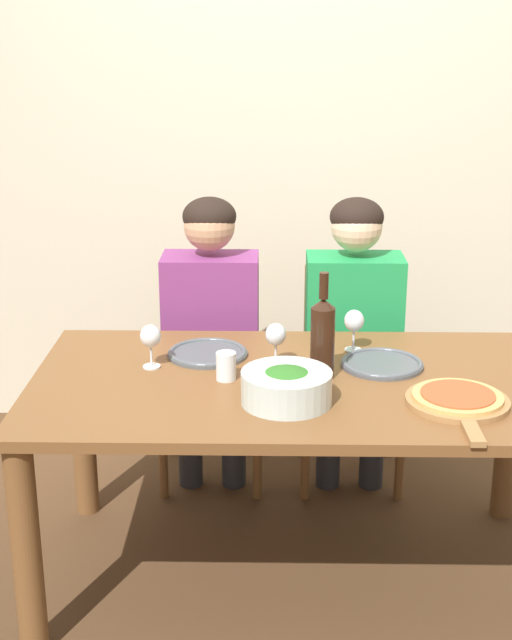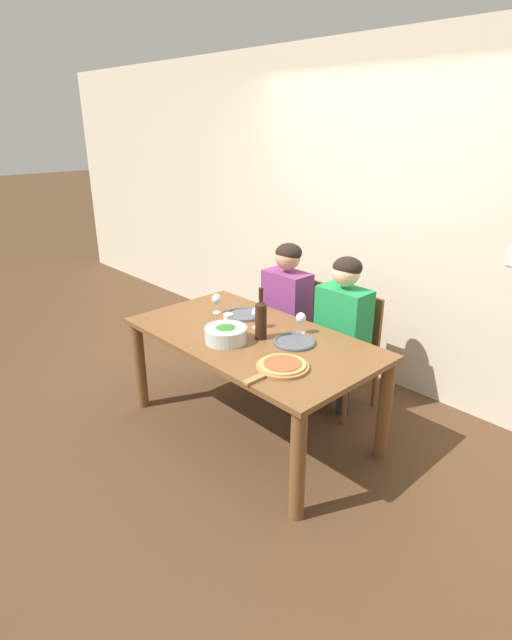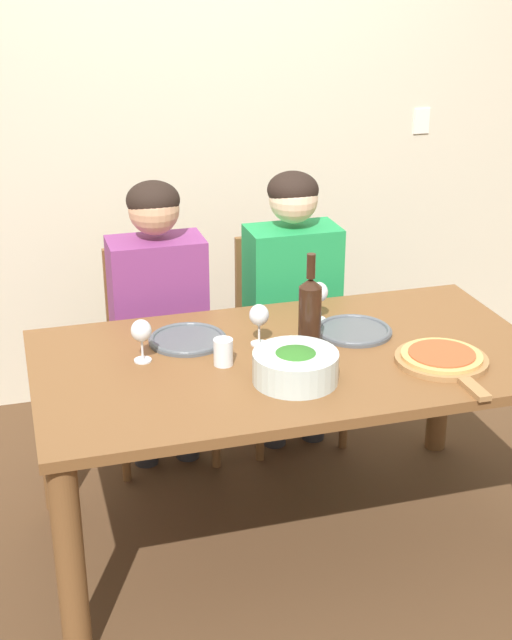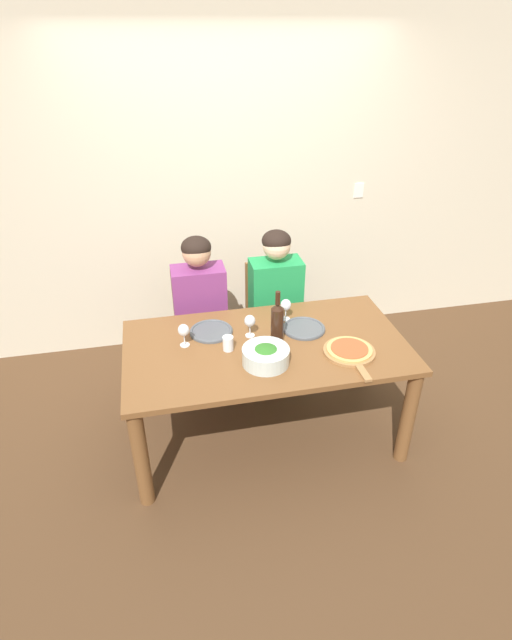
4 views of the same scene
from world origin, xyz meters
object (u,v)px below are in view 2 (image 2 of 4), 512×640
Objects in this scene: chair_right at (348,348)px; water_tumbler at (228,320)px; person_woman at (285,302)px; wine_glass_right at (301,319)px; dinner_plate_left at (244,314)px; pizza_on_board at (282,366)px; broccoli_bowl at (226,334)px; dinner_plate_right at (295,342)px; wine_bottle at (261,318)px; person_man at (342,321)px; chair_left at (294,327)px; wine_glass_centre at (257,314)px; wine_glass_left at (216,300)px.

chair_right reaches higher than water_tumbler.
person_woman reaches higher than wine_glass_right.
wine_glass_right is (0.51, 0.06, 0.10)m from dinner_plate_left.
pizza_on_board reaches higher than dinner_plate_left.
dinner_plate_right is at bearing 43.45° from broccoli_bowl.
dinner_plate_left is (-0.55, -0.58, 0.27)m from chair_right.
broccoli_bowl is (-0.28, -0.98, 0.32)m from chair_right.
pizza_on_board is at bearing -28.18° from wine_bottle.
person_man reaches higher than broccoli_bowl.
chair_left is 0.86m from water_tumbler.
broccoli_bowl is at bearing -73.51° from chair_left.
dinner_plate_left is 0.89m from pizza_on_board.
wine_glass_centre is (-0.55, 0.32, 0.09)m from pizza_on_board.
chair_right is at bearing 46.29° from dinner_plate_left.
person_woman reaches higher than wine_bottle.
person_man reaches higher than wine_glass_right.
person_woman is 0.62m from wine_glass_left.
wine_glass_centre reaches higher than chair_right.
person_man is (0.57, 0.00, 0.00)m from person_woman.
person_man is 0.94m from wine_glass_left.
water_tumbler is at bearing -124.71° from person_man.
chair_right reaches higher than broccoli_bowl.
wine_glass_left is (-0.57, 0.08, -0.04)m from wine_bottle.
dinner_plate_left is 0.52m from wine_glass_right.
wine_glass_centre is at bearing -68.99° from chair_left.
chair_left is 5.80× the size of wine_glass_right.
pizza_on_board is (0.24, -0.88, 0.03)m from person_man.
pizza_on_board is at bearing -15.22° from water_tumbler.
chair_right reaches higher than dinner_plate_right.
person_woman is at bearing 137.87° from dinner_plate_right.
person_woman is at bearing 132.63° from pizza_on_board.
chair_right is at bearing 43.46° from wine_glass_left.
dinner_plate_right is (0.05, -0.67, 0.27)m from chair_right.
wine_glass_right reaches higher than broccoli_bowl.
chair_right is 0.63m from person_woman.
wine_glass_right is (0.69, 0.17, 0.00)m from wine_glass_left.
broccoli_bowl is at bearing -32.45° from wine_glass_left.
broccoli_bowl is 0.52m from wine_glass_right.
person_woman is at bearing 92.58° from dinner_plate_left.
water_tumbler is at bearing -120.84° from chair_right.
dinner_plate_right is at bearing -86.04° from chair_right.
dinner_plate_right is at bearing -42.13° from person_woman.
person_man is 3.38× the size of wine_bottle.
person_man is at bearing 40.26° from dinner_plate_left.
chair_right is at bearing 103.54° from pizza_on_board.
person_woman is 0.57m from person_man.
wine_glass_centre reaches higher than broccoli_bowl.
chair_right is 9.51× the size of water_tumbler.
dinner_plate_right is 0.78m from wine_glass_left.
wine_glass_centre is at bearing 150.03° from pizza_on_board.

